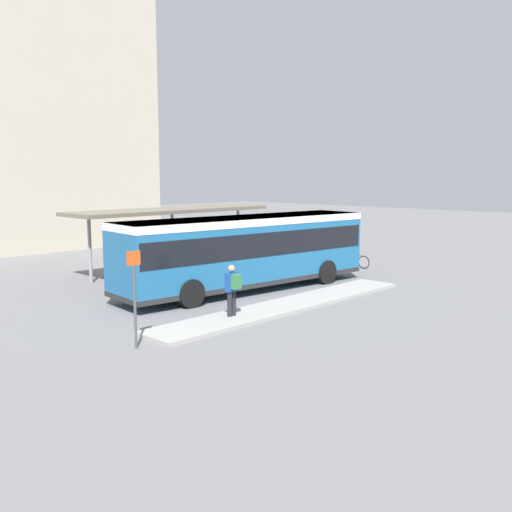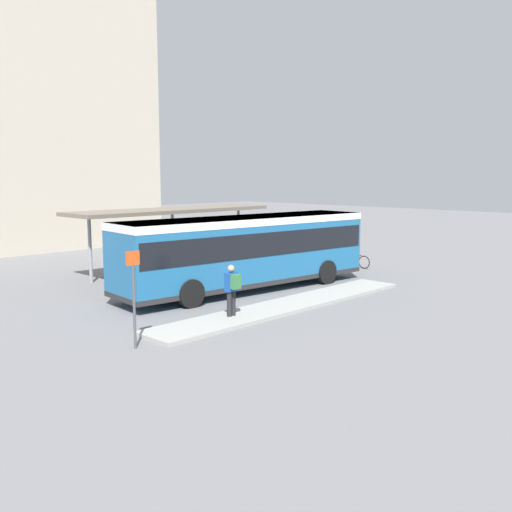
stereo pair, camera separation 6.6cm
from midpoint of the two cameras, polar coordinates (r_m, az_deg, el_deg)
name	(u,v)px [view 1 (the left image)]	position (r m, az deg, el deg)	size (l,w,h in m)	color
ground_plane	(246,290)	(24.55, -1.04, -3.42)	(120.00, 120.00, 0.00)	slate
curb_island	(288,305)	(21.49, 3.15, -4.93)	(12.51, 1.80, 0.12)	#9E9E99
city_bus	(247,248)	(24.25, -1.03, 0.85)	(12.04, 3.78, 3.15)	#1E6093
pedestrian_waiting	(233,287)	(19.37, -2.46, -3.12)	(0.44, 0.45, 1.77)	#232328
bicycle_orange	(356,261)	(30.85, 9.94, -0.50)	(0.48, 1.64, 0.71)	black
bicycle_yellow	(343,259)	(31.36, 8.63, -0.29)	(0.48, 1.76, 0.76)	black
bicycle_red	(329,257)	(31.81, 7.26, -0.14)	(0.48, 1.74, 0.75)	black
station_shelter	(172,212)	(29.44, -8.48, 4.42)	(11.06, 2.85, 3.21)	#706656
potted_planter_near_shelter	(240,256)	(29.96, -1.69, -0.01)	(0.97, 0.97, 1.33)	slate
platform_sign	(135,295)	(16.41, -12.16, -3.82)	(0.44, 0.08, 2.80)	#4C4C51
station_building	(1,120)	(42.68, -24.21, 12.27)	(18.39, 10.08, 17.05)	#BCB29E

